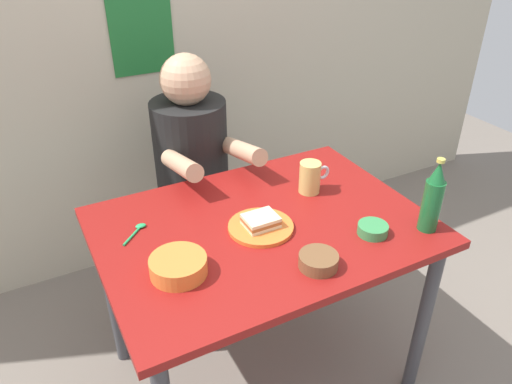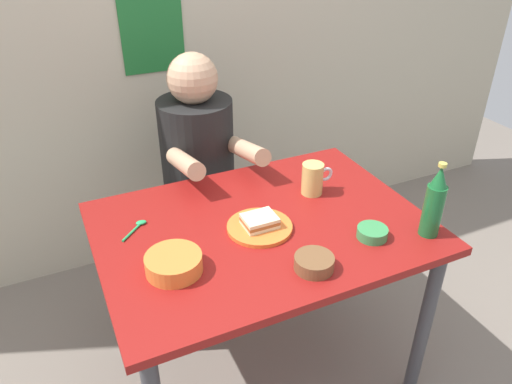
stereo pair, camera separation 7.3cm
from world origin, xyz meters
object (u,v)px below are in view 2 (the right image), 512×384
beer_mug (313,179)px  plate_orange (260,227)px  stool (202,224)px  soup_bowl_orange (174,263)px  person_seated (198,146)px  sandwich (260,221)px  beer_bottle (434,203)px  dining_table (262,246)px

beer_mug → plate_orange: bearing=-155.0°
stool → soup_bowl_orange: 0.91m
stool → person_seated: size_ratio=0.63×
sandwich → person_seated: bearing=89.6°
plate_orange → sandwich: 0.02m
person_seated → beer_bottle: bearing=-61.4°
person_seated → beer_bottle: person_seated is taller
stool → soup_bowl_orange: bearing=-113.8°
beer_mug → beer_bottle: beer_bottle is taller
dining_table → beer_bottle: bearing=-30.5°
beer_bottle → sandwich: bearing=152.4°
stool → beer_mug: (0.28, -0.52, 0.45)m
person_seated → sandwich: size_ratio=6.54×
stool → person_seated: (0.00, -0.01, 0.42)m
beer_mug → soup_bowl_orange: 0.64m
dining_table → sandwich: size_ratio=10.00×
stool → plate_orange: size_ratio=2.05×
dining_table → soup_bowl_orange: bearing=-162.2°
person_seated → soup_bowl_orange: person_seated is taller
dining_table → beer_bottle: size_ratio=4.20×
person_seated → soup_bowl_orange: (-0.33, -0.73, 0.01)m
stool → sandwich: size_ratio=4.09×
stool → beer_bottle: beer_bottle is taller
soup_bowl_orange → person_seated: bearing=65.9°
person_seated → soup_bowl_orange: 0.80m
beer_bottle → plate_orange: bearing=152.4°
stool → beer_bottle: 1.15m
soup_bowl_orange → beer_bottle: bearing=-11.7°
dining_table → plate_orange: bearing=-132.6°
beer_mug → sandwich: bearing=-155.0°
sandwich → plate_orange: bearing=45.0°
sandwich → beer_bottle: (0.49, -0.26, 0.09)m
dining_table → stool: dining_table is taller
stool → beer_bottle: size_ratio=1.72×
dining_table → sandwich: bearing=-132.6°
dining_table → stool: bearing=91.4°
sandwich → beer_mug: beer_mug is taller
dining_table → stool: (-0.02, 0.63, -0.30)m
stool → beer_mug: beer_mug is taller
stool → sandwich: 0.78m
person_seated → sandwich: 0.64m
plate_orange → beer_bottle: 0.57m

